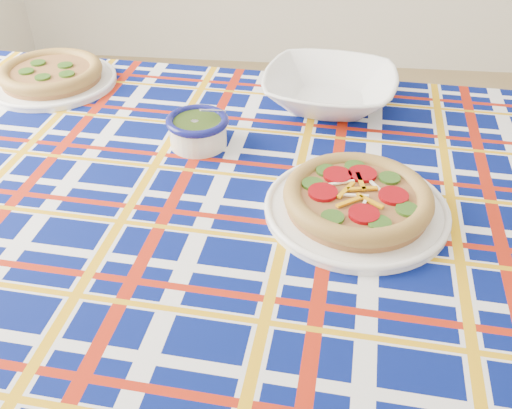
# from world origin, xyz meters

# --- Properties ---
(floor) EXTENTS (4.00, 4.00, 0.00)m
(floor) POSITION_xyz_m (0.00, 0.00, 0.00)
(floor) COLOR #93774C
(floor) RESTS_ON ground
(dining_table) EXTENTS (1.80, 1.21, 0.81)m
(dining_table) POSITION_xyz_m (-0.28, -0.54, 0.73)
(dining_table) COLOR brown
(dining_table) RESTS_ON floor
(tablecloth) EXTENTS (1.84, 1.25, 0.11)m
(tablecloth) POSITION_xyz_m (-0.28, -0.54, 0.76)
(tablecloth) COLOR #051058
(tablecloth) RESTS_ON dining_table
(main_focaccia_plate) EXTENTS (0.39, 0.39, 0.07)m
(main_focaccia_plate) POSITION_xyz_m (-0.09, -0.59, 0.85)
(main_focaccia_plate) COLOR #935E34
(main_focaccia_plate) RESTS_ON tablecloth
(pesto_bowl) EXTENTS (0.14, 0.14, 0.08)m
(pesto_bowl) POSITION_xyz_m (-0.42, -0.38, 0.85)
(pesto_bowl) COLOR #1E310D
(pesto_bowl) RESTS_ON tablecloth
(serving_bowl) EXTENTS (0.35, 0.35, 0.08)m
(serving_bowl) POSITION_xyz_m (-0.14, -0.16, 0.85)
(serving_bowl) COLOR white
(serving_bowl) RESTS_ON tablecloth
(second_focaccia_plate) EXTENTS (0.35, 0.35, 0.06)m
(second_focaccia_plate) POSITION_xyz_m (-0.84, -0.13, 0.84)
(second_focaccia_plate) COLOR #935E34
(second_focaccia_plate) RESTS_ON tablecloth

